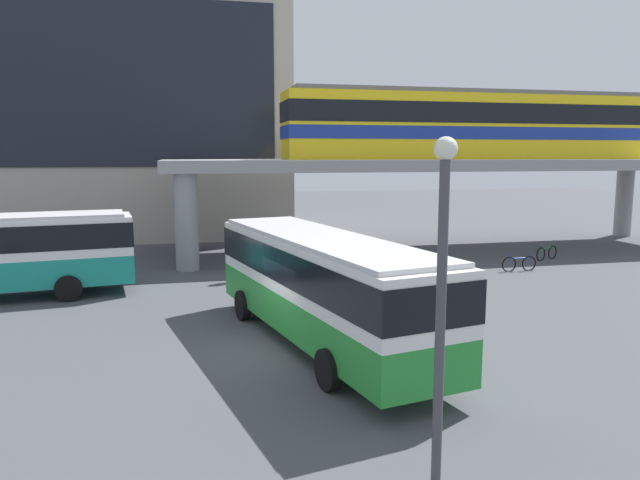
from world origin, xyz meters
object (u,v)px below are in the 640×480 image
bicycle_red (321,267)px  pedestrian_by_bike_rack (235,265)px  station_building (99,107)px  bicycle_orange (295,277)px  bus_main (321,278)px  bicycle_blue (519,264)px  train (469,124)px  bicycle_green (547,253)px  bicycle_brown (367,263)px

bicycle_red → pedestrian_by_bike_rack: (-3.99, -0.71, 0.40)m
station_building → bicycle_orange: 24.42m
bus_main → bicycle_blue: bus_main is taller
bicycle_blue → pedestrian_by_bike_rack: 13.38m
train → bicycle_orange: (-11.42, -7.29, -6.82)m
station_building → bicycle_orange: size_ratio=14.51×
train → bicycle_green: (2.58, -4.27, -6.82)m
pedestrian_by_bike_rack → train: bearing=23.8°
bicycle_green → station_building: bearing=144.1°
bus_main → bicycle_green: bearing=37.0°
station_building → bicycle_blue: 30.23m
bicycle_orange → bicycle_blue: bearing=3.1°
station_building → pedestrian_by_bike_rack: bearing=-68.3°
bicycle_brown → pedestrian_by_bike_rack: (-6.38, -1.22, 0.40)m
station_building → bicycle_green: size_ratio=15.08×
train → bicycle_red: 13.17m
bicycle_green → pedestrian_by_bike_rack: 16.55m
bicycle_orange → bus_main: bearing=-95.1°
train → bus_main: size_ratio=1.88×
pedestrian_by_bike_rack → station_building: bearing=111.7°
station_building → bicycle_orange: bearing=-63.7°
bicycle_red → bicycle_orange: bearing=-129.5°
pedestrian_by_bike_rack → bus_main: bearing=-79.4°
bicycle_green → bicycle_blue: (-3.08, -2.42, 0.00)m
train → pedestrian_by_bike_rack: bearing=-156.2°
bicycle_green → bicycle_orange: same height
bicycle_brown → bicycle_red: bearing=-167.9°
station_building → bicycle_green: bearing=-35.9°
station_building → bicycle_blue: station_building is taller
bicycle_red → bicycle_brown: bearing=12.1°
bicycle_red → pedestrian_by_bike_rack: bearing=-169.9°
bus_main → bicycle_red: (2.26, 9.93, -1.63)m
station_building → bus_main: size_ratio=2.22×
station_building → pedestrian_by_bike_rack: station_building is taller
bicycle_brown → bus_main: bearing=-114.0°
bicycle_green → bicycle_orange: size_ratio=0.96×
pedestrian_by_bike_rack → bicycle_red: bearing=10.1°
train → pedestrian_by_bike_rack: train is taller
station_building → bicycle_red: size_ratio=14.18×
bus_main → bicycle_green: size_ratio=6.79×
bus_main → bicycle_orange: bus_main is taller
bus_main → pedestrian_by_bike_rack: bearing=100.6°
bicycle_blue → pedestrian_by_bike_rack: bearing=177.6°
bicycle_red → bicycle_blue: bearing=-7.8°
station_building → bicycle_green: (24.17, -17.52, -8.43)m
station_building → bicycle_brown: station_building is taller
bicycle_green → bicycle_blue: 3.92m
bicycle_brown → bicycle_green: same height
bus_main → bicycle_blue: size_ratio=6.33×
station_building → train: 25.38m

